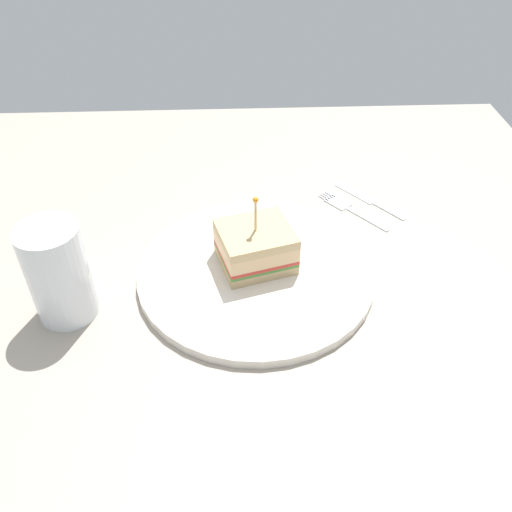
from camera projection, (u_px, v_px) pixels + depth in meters
The scene contains 6 objects.
ground_plane at pixel (256, 281), 67.79cm from camera, with size 96.86×96.86×2.00cm, color #9E9384.
plate at pixel (256, 272), 66.77cm from camera, with size 29.22×29.22×1.20cm, color silver.
sandwich_half_center at pixel (254, 246), 65.63cm from camera, with size 9.83×10.42×9.75cm.
drink_glass at pixel (60, 277), 59.11cm from camera, with size 6.82×6.82×11.81cm.
fork at pixel (346, 207), 78.39cm from camera, with size 10.37×8.74×0.35cm.
knife at pixel (366, 198), 80.12cm from camera, with size 10.61×8.69×0.35cm.
Camera 1 is at (49.82, -2.23, 45.04)cm, focal length 37.71 mm.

